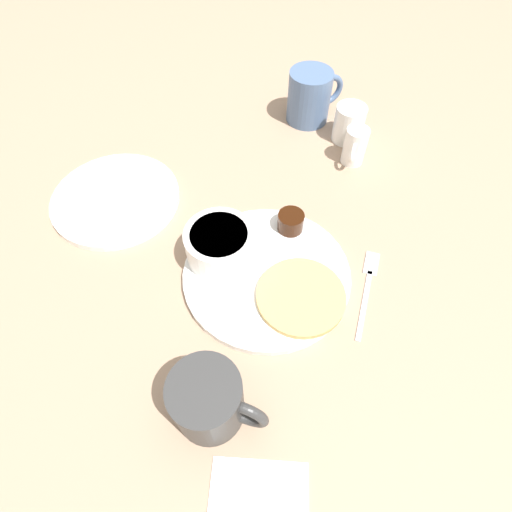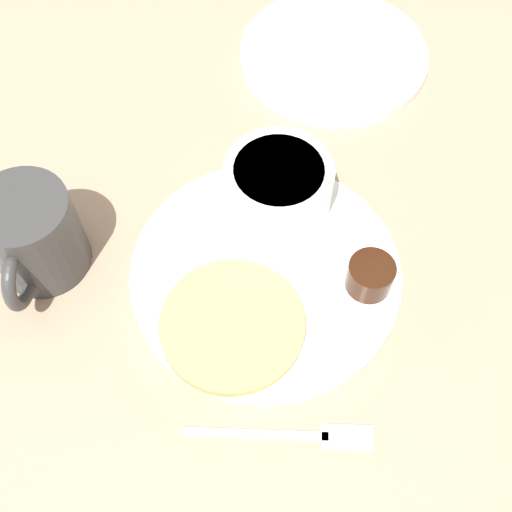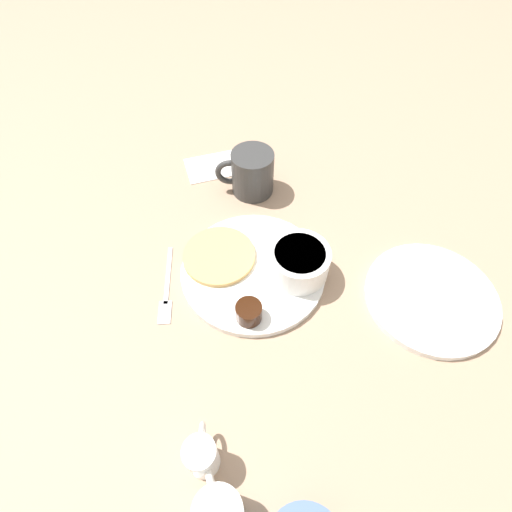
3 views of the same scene
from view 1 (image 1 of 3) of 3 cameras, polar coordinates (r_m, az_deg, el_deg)
ground_plane at (r=0.59m, az=1.51°, el=-2.96°), size 4.00×4.00×0.00m
plate at (r=0.58m, az=1.52°, el=-2.65°), size 0.24×0.24×0.01m
pancake_stack at (r=0.56m, az=6.42°, el=-5.76°), size 0.12×0.12×0.01m
bowl at (r=0.58m, az=-5.19°, el=1.75°), size 0.10×0.10×0.05m
syrup_cup at (r=0.62m, az=4.98°, el=4.91°), size 0.04×0.04×0.03m
butter_ramekin at (r=0.59m, az=-5.49°, el=2.49°), size 0.05×0.05×0.05m
coffee_mug at (r=0.47m, az=-6.66°, el=-19.89°), size 0.11×0.08×0.09m
creamer_pitcher_near at (r=0.75m, az=13.94°, el=15.01°), size 0.04×0.06×0.07m
creamer_pitcher_far at (r=0.80m, az=13.14°, el=17.95°), size 0.06×0.08×0.07m
fork at (r=0.60m, az=15.72°, el=-3.68°), size 0.06×0.15×0.00m
napkin at (r=0.50m, az=0.37°, el=-31.59°), size 0.11×0.09×0.00m
second_mug at (r=0.83m, az=7.76°, el=21.67°), size 0.11×0.08×0.10m
far_plate at (r=0.72m, az=-19.38°, el=7.72°), size 0.21×0.21×0.01m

